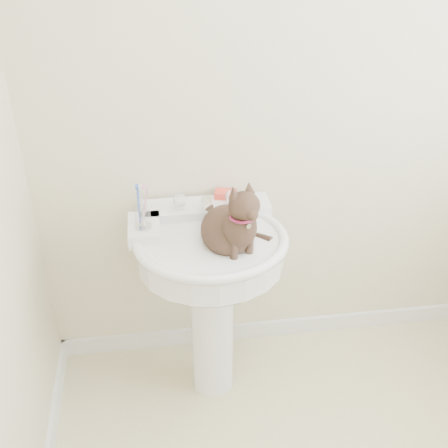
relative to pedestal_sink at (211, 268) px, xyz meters
name	(u,v)px	position (x,y,z in m)	size (l,w,h in m)	color
wall_back	(297,102)	(0.39, 0.29, 0.58)	(2.20, 0.00, 2.50)	beige
baseboard_back	(281,327)	(0.39, 0.28, -0.63)	(2.20, 0.02, 0.09)	white
pedestal_sink	(211,268)	(0.00, 0.00, 0.00)	(0.62, 0.61, 0.86)	white
faucet	(206,201)	(0.00, 0.15, 0.23)	(0.28, 0.12, 0.14)	silver
soap_bar	(226,194)	(0.09, 0.24, 0.20)	(0.09, 0.06, 0.03)	red
toothbrush_cup	(143,217)	(-0.25, 0.05, 0.23)	(0.07, 0.07, 0.18)	silver
cat	(231,227)	(0.07, -0.06, 0.23)	(0.22, 0.28, 0.41)	#482F24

